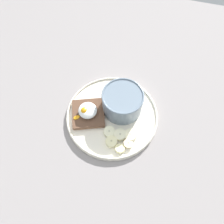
{
  "coord_description": "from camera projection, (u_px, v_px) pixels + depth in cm",
  "views": [
    {
      "loc": [
        -7.48,
        27.75,
        60.55
      ],
      "look_at": [
        0.0,
        0.0,
        5.0
      ],
      "focal_mm": 35.0,
      "sensor_mm": 36.0,
      "label": 1
    }
  ],
  "objects": [
    {
      "name": "banana_slice_right",
      "position": [
        120.0,
        135.0,
        0.61
      ],
      "size": [
        3.88,
        3.75,
        1.73
      ],
      "color": "#F2EDC3",
      "rests_on": "plate"
    },
    {
      "name": "banana_slice_back",
      "position": [
        109.0,
        132.0,
        0.61
      ],
      "size": [
        3.97,
        3.9,
        1.36
      ],
      "color": "#F0ECC2",
      "rests_on": "plate"
    },
    {
      "name": "poached_egg",
      "position": [
        87.0,
        111.0,
        0.62
      ],
      "size": [
        6.41,
        6.13,
        3.05
      ],
      "color": "white",
      "rests_on": "toast_slice"
    },
    {
      "name": "banana_slice_inner",
      "position": [
        128.0,
        144.0,
        0.6
      ],
      "size": [
        3.63,
        3.58,
        1.44
      ],
      "color": "beige",
      "rests_on": "plate"
    },
    {
      "name": "banana_slice_left",
      "position": [
        111.0,
        142.0,
        0.6
      ],
      "size": [
        3.39,
        3.52,
        1.73
      ],
      "color": "beige",
      "rests_on": "plate"
    },
    {
      "name": "oatmeal_bowl",
      "position": [
        122.0,
        102.0,
        0.62
      ],
      "size": [
        11.78,
        11.78,
        7.23
      ],
      "color": "slate",
      "rests_on": "plate"
    },
    {
      "name": "banana_slice_outer",
      "position": [
        130.0,
        135.0,
        0.61
      ],
      "size": [
        4.19,
        4.09,
        1.61
      ],
      "color": "#F6ECC5",
      "rests_on": "plate"
    },
    {
      "name": "toast_slice",
      "position": [
        88.0,
        114.0,
        0.64
      ],
      "size": [
        11.87,
        11.87,
        1.51
      ],
      "color": "brown",
      "rests_on": "plate"
    },
    {
      "name": "plate",
      "position": [
        112.0,
        115.0,
        0.64
      ],
      "size": [
        27.02,
        27.02,
        1.6
      ],
      "color": "silver",
      "rests_on": "ground_plane"
    },
    {
      "name": "banana_slice_front",
      "position": [
        120.0,
        149.0,
        0.59
      ],
      "size": [
        2.69,
        2.79,
        1.28
      ],
      "color": "beige",
      "rests_on": "plate"
    },
    {
      "name": "ground_plane",
      "position": [
        112.0,
        118.0,
        0.66
      ],
      "size": [
        120.0,
        120.0,
        2.0
      ],
      "primitive_type": "cube",
      "color": "gray",
      "rests_on": "ground"
    }
  ]
}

